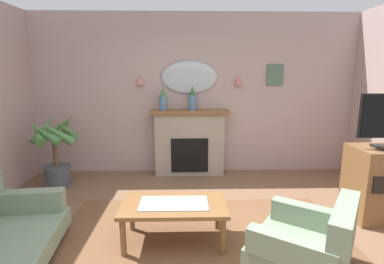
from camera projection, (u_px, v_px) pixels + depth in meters
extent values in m
cube|color=#B29993|center=(195.00, 95.00, 5.16)|extent=(6.65, 0.10, 2.80)
cube|color=brown|center=(203.00, 251.00, 2.93)|extent=(3.20, 2.40, 0.01)
cube|color=gray|center=(190.00, 144.00, 5.12)|extent=(1.20, 0.28, 1.10)
cube|color=black|center=(190.00, 155.00, 5.05)|extent=(0.64, 0.12, 0.60)
cube|color=brown|center=(189.00, 112.00, 4.98)|extent=(1.36, 0.36, 0.06)
cylinder|color=#4C7093|center=(163.00, 103.00, 4.92)|extent=(0.13, 0.13, 0.23)
cone|color=#38753D|center=(163.00, 92.00, 4.88)|extent=(0.10, 0.10, 0.16)
cylinder|color=#4C7093|center=(192.00, 103.00, 4.93)|extent=(0.14, 0.14, 0.25)
cone|color=#2D6633|center=(192.00, 91.00, 4.89)|extent=(0.10, 0.10, 0.16)
ellipsoid|color=#B2BCC6|center=(189.00, 77.00, 5.01)|extent=(0.96, 0.06, 0.56)
cone|color=#D17066|center=(140.00, 80.00, 4.96)|extent=(0.14, 0.14, 0.14)
cone|color=#D17066|center=(238.00, 80.00, 4.99)|extent=(0.14, 0.14, 0.14)
cube|color=#4C6B56|center=(275.00, 75.00, 5.05)|extent=(0.28, 0.03, 0.36)
cube|color=brown|center=(174.00, 205.00, 3.02)|extent=(1.10, 0.60, 0.04)
cube|color=#8C9E99|center=(174.00, 203.00, 3.02)|extent=(0.72, 0.36, 0.01)
cylinder|color=brown|center=(123.00, 238.00, 2.82)|extent=(0.06, 0.06, 0.40)
cylinder|color=brown|center=(223.00, 236.00, 2.84)|extent=(0.06, 0.06, 0.40)
cylinder|color=brown|center=(132.00, 214.00, 3.29)|extent=(0.06, 0.06, 0.40)
cylinder|color=brown|center=(218.00, 213.00, 3.31)|extent=(0.06, 0.06, 0.40)
cube|color=gray|center=(28.00, 201.00, 3.16)|extent=(0.77, 0.24, 0.24)
cylinder|color=brown|center=(63.00, 229.00, 3.27)|extent=(0.07, 0.07, 0.10)
cube|color=gray|center=(299.00, 250.00, 2.66)|extent=(1.11, 1.11, 0.16)
cube|color=gray|center=(343.00, 231.00, 2.41)|extent=(0.59, 0.75, 0.45)
cube|color=gray|center=(308.00, 216.00, 2.90)|extent=(0.67, 0.52, 0.22)
cube|color=gray|center=(290.00, 250.00, 2.34)|extent=(0.67, 0.52, 0.22)
cylinder|color=brown|center=(273.00, 235.00, 3.14)|extent=(0.06, 0.06, 0.10)
cylinder|color=brown|center=(343.00, 256.00, 2.78)|extent=(0.06, 0.06, 0.10)
cube|color=brown|center=(384.00, 183.00, 3.55)|extent=(0.80, 0.56, 0.90)
cylinder|color=#474C56|center=(58.00, 176.00, 4.62)|extent=(0.39, 0.39, 0.34)
cylinder|color=brown|center=(56.00, 155.00, 4.55)|extent=(0.07, 0.07, 0.36)
cone|color=#4C8447|center=(67.00, 130.00, 4.46)|extent=(0.19, 0.54, 0.43)
cone|color=#4C8447|center=(65.00, 128.00, 4.66)|extent=(0.46, 0.34, 0.52)
cone|color=#4C8447|center=(58.00, 127.00, 4.68)|extent=(0.53, 0.19, 0.43)
cone|color=#4C8447|center=(44.00, 129.00, 4.57)|extent=(0.37, 0.50, 0.48)
cone|color=#4C8447|center=(37.00, 132.00, 4.34)|extent=(0.42, 0.54, 0.38)
cone|color=#4C8447|center=(44.00, 133.00, 4.26)|extent=(0.56, 0.25, 0.40)
cone|color=#4C8447|center=(56.00, 132.00, 4.30)|extent=(0.50, 0.41, 0.45)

